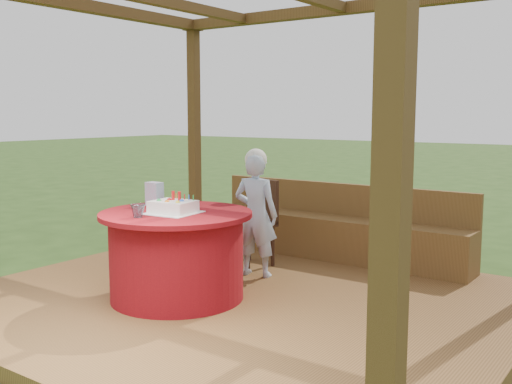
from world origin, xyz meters
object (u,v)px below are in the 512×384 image
elderly_woman (256,212)px  gift_bag (154,194)px  chair (254,218)px  table (177,255)px  birthday_cake (173,207)px  bench (334,234)px  drinking_glass (138,211)px

elderly_woman → gift_bag: (-0.52, -0.83, 0.22)m
elderly_woman → chair: bearing=127.9°
table → gift_bag: size_ratio=6.11×
table → elderly_woman: size_ratio=1.04×
birthday_cake → bench: bearing=79.8°
birthday_cake → drinking_glass: bearing=-105.6°
bench → drinking_glass: size_ratio=26.21×
elderly_woman → drinking_glass: (-0.19, -1.35, 0.17)m
table → birthday_cake: size_ratio=3.02×
chair → drinking_glass: chair is taller
chair → gift_bag: gift_bag is taller
elderly_woman → drinking_glass: elderly_woman is taller
bench → drinking_glass: bearing=-100.9°
drinking_glass → birthday_cake: bearing=74.4°
table → elderly_woman: elderly_woman is taller
chair → birthday_cake: (0.16, -1.37, 0.30)m
bench → table: bench is taller
table → drinking_glass: bearing=-99.4°
chair → gift_bag: 1.24m
elderly_woman → birthday_cake: bearing=-95.7°
chair → birthday_cake: 1.41m
chair → bench: bearing=54.0°
birthday_cake → gift_bag: bearing=153.6°
table → drinking_glass: (-0.06, -0.37, 0.42)m
chair → drinking_glass: (0.07, -1.68, 0.30)m
bench → elderly_woman: (-0.28, -1.08, 0.36)m
bench → birthday_cake: birthday_cake is taller
birthday_cake → drinking_glass: birthday_cake is taller
table → bench: bearing=78.8°
bench → gift_bag: (-0.80, -1.91, 0.58)m
gift_bag → bench: bearing=69.2°
table → chair: size_ratio=1.44×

